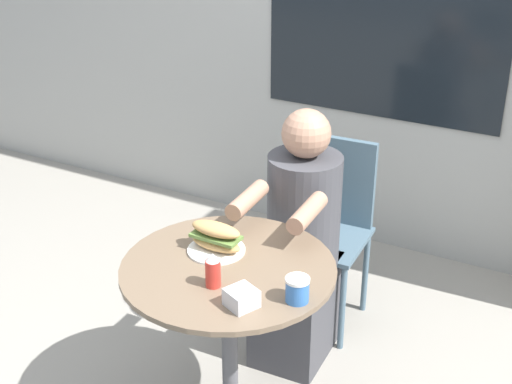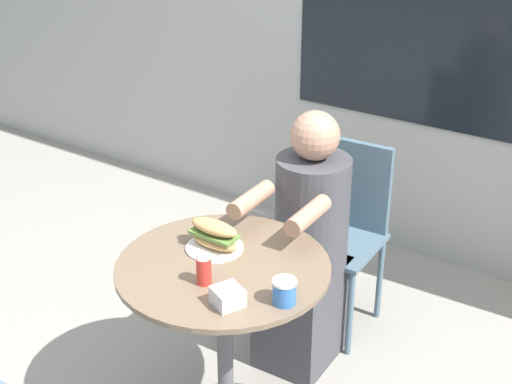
% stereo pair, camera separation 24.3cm
% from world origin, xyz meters
% --- Properties ---
extents(cafe_table, '(0.76, 0.76, 0.73)m').
position_xyz_m(cafe_table, '(0.00, 0.00, 0.54)').
color(cafe_table, brown).
rests_on(cafe_table, ground_plane).
extents(diner_chair, '(0.40, 0.40, 0.87)m').
position_xyz_m(diner_chair, '(0.02, 0.90, 0.52)').
color(diner_chair, slate).
rests_on(diner_chair, ground_plane).
extents(seated_diner, '(0.33, 0.56, 1.13)m').
position_xyz_m(seated_diner, '(0.02, 0.55, 0.50)').
color(seated_diner, '#424247').
rests_on(seated_diner, ground_plane).
extents(sandwich_on_plate, '(0.21, 0.21, 0.11)m').
position_xyz_m(sandwich_on_plate, '(-0.09, 0.07, 0.78)').
color(sandwich_on_plate, white).
rests_on(sandwich_on_plate, cafe_table).
extents(drink_cup, '(0.08, 0.08, 0.08)m').
position_xyz_m(drink_cup, '(0.30, -0.08, 0.77)').
color(drink_cup, '#336BB7').
rests_on(drink_cup, cafe_table).
extents(napkin_box, '(0.12, 0.12, 0.06)m').
position_xyz_m(napkin_box, '(0.16, -0.19, 0.76)').
color(napkin_box, silver).
rests_on(napkin_box, cafe_table).
extents(condiment_bottle, '(0.05, 0.05, 0.12)m').
position_xyz_m(condiment_bottle, '(0.02, -0.13, 0.79)').
color(condiment_bottle, red).
rests_on(condiment_bottle, cafe_table).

